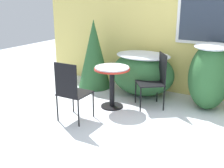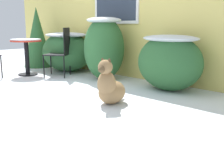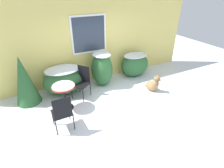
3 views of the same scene
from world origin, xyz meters
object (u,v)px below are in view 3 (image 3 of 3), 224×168
at_px(patio_table, 64,91).
at_px(dog, 153,85).
at_px(patio_chair_near_table, 82,81).
at_px(patio_chair_far_side, 62,112).

distance_m(patio_table, dog, 2.95).
distance_m(patio_table, patio_chair_near_table, 0.79).
bearing_deg(patio_table, patio_chair_near_table, 32.52).
xyz_separation_m(patio_chair_near_table, dog, (2.25, -0.78, -0.31)).
height_order(patio_table, patio_chair_near_table, patio_chair_near_table).
bearing_deg(patio_table, patio_chair_far_side, -106.14).
bearing_deg(dog, patio_chair_far_side, 175.33).
distance_m(patio_table, patio_chair_far_side, 0.90).
distance_m(patio_chair_near_table, dog, 2.40).
bearing_deg(dog, patio_chair_near_table, 147.10).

